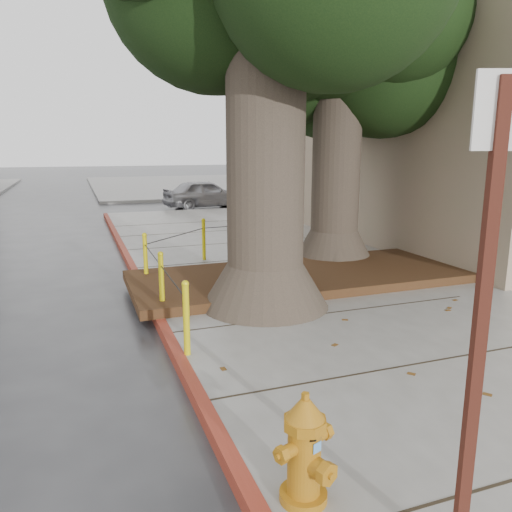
{
  "coord_description": "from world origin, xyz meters",
  "views": [
    {
      "loc": [
        -3.07,
        -4.49,
        2.65
      ],
      "look_at": [
        -0.65,
        2.17,
        1.1
      ],
      "focal_mm": 35.0,
      "sensor_mm": 36.0,
      "label": 1
    }
  ],
  "objects_px": {
    "car_silver": "(205,194)",
    "car_red": "(348,189)",
    "fire_hydrant": "(305,449)",
    "signpost": "(482,309)"
  },
  "relations": [
    {
      "from": "signpost",
      "to": "car_red",
      "type": "xyz_separation_m",
      "value": [
        10.89,
        20.01,
        -1.18
      ]
    },
    {
      "from": "fire_hydrant",
      "to": "car_silver",
      "type": "height_order",
      "value": "car_silver"
    },
    {
      "from": "signpost",
      "to": "car_red",
      "type": "height_order",
      "value": "signpost"
    },
    {
      "from": "fire_hydrant",
      "to": "signpost",
      "type": "xyz_separation_m",
      "value": [
        0.66,
        -0.82,
        1.22
      ]
    },
    {
      "from": "signpost",
      "to": "car_silver",
      "type": "bearing_deg",
      "value": 101.03
    },
    {
      "from": "car_silver",
      "to": "car_red",
      "type": "bearing_deg",
      "value": -93.32
    },
    {
      "from": "car_silver",
      "to": "car_red",
      "type": "xyz_separation_m",
      "value": [
        7.51,
        0.52,
        -0.03
      ]
    },
    {
      "from": "fire_hydrant",
      "to": "car_red",
      "type": "relative_size",
      "value": 0.23
    },
    {
      "from": "car_silver",
      "to": "car_red",
      "type": "distance_m",
      "value": 7.53
    },
    {
      "from": "signpost",
      "to": "car_silver",
      "type": "distance_m",
      "value": 19.82
    }
  ]
}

